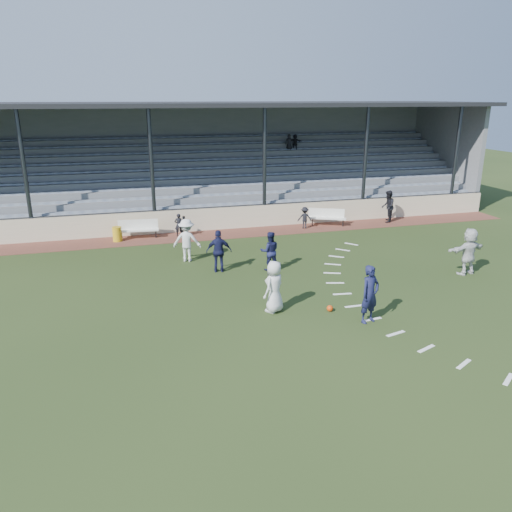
{
  "coord_description": "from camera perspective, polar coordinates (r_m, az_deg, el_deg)",
  "views": [
    {
      "loc": [
        -4.67,
        -14.43,
        6.93
      ],
      "look_at": [
        0.0,
        2.5,
        1.3
      ],
      "focal_mm": 35.0,
      "sensor_mm": 36.0,
      "label": 1
    }
  ],
  "objects": [
    {
      "name": "football",
      "position": [
        17.1,
        8.44,
        -5.94
      ],
      "size": [
        0.21,
        0.21,
        0.21
      ],
      "primitive_type": "sphere",
      "color": "#D8410C",
      "rests_on": "ground"
    },
    {
      "name": "bench_right",
      "position": [
        28.22,
        8.11,
        4.6
      ],
      "size": [
        1.99,
        1.26,
        0.95
      ],
      "rotation": [
        0.0,
        0.0,
        -0.43
      ],
      "color": "white",
      "rests_on": "cinder_track"
    },
    {
      "name": "sub_right",
      "position": [
        27.44,
        5.58,
        4.38
      ],
      "size": [
        0.84,
        0.6,
        1.19
      ],
      "primitive_type": "imported",
      "rotation": [
        0.0,
        0.0,
        2.92
      ],
      "color": "black",
      "rests_on": "cinder_track"
    },
    {
      "name": "cinder_track",
      "position": [
        26.29,
        -4.64,
        2.45
      ],
      "size": [
        34.0,
        2.0,
        0.02
      ],
      "primitive_type": "cube",
      "color": "brown",
      "rests_on": "ground"
    },
    {
      "name": "player_navy_wing",
      "position": [
        20.47,
        -4.26,
        0.55
      ],
      "size": [
        1.1,
        0.6,
        1.77
      ],
      "primitive_type": "imported",
      "rotation": [
        0.0,
        0.0,
        2.97
      ],
      "color": "#16183C",
      "rests_on": "ground"
    },
    {
      "name": "player_white_lead",
      "position": [
        16.64,
        2.09,
        -3.52
      ],
      "size": [
        1.03,
        0.98,
        1.78
      ],
      "primitive_type": "imported",
      "rotation": [
        0.0,
        0.0,
        3.8
      ],
      "color": "silver",
      "rests_on": "ground"
    },
    {
      "name": "sub_left_near",
      "position": [
        26.05,
        -8.82,
        3.53
      ],
      "size": [
        0.46,
        0.33,
        1.19
      ],
      "primitive_type": "imported",
      "rotation": [
        0.0,
        0.0,
        3.03
      ],
      "color": "black",
      "rests_on": "cinder_track"
    },
    {
      "name": "player_navy_mid",
      "position": [
        20.63,
        1.59,
        0.56
      ],
      "size": [
        0.88,
        0.73,
        1.65
      ],
      "primitive_type": "imported",
      "rotation": [
        0.0,
        0.0,
        3.01
      ],
      "color": "#16183C",
      "rests_on": "ground"
    },
    {
      "name": "sub_left_far",
      "position": [
        25.98,
        -8.21,
        3.39
      ],
      "size": [
        0.68,
        0.42,
        1.08
      ],
      "primitive_type": "imported",
      "rotation": [
        0.0,
        0.0,
        2.88
      ],
      "color": "black",
      "rests_on": "cinder_track"
    },
    {
      "name": "player_white_wing",
      "position": [
        21.96,
        -7.91,
        1.79
      ],
      "size": [
        1.38,
        1.06,
        1.89
      ],
      "primitive_type": "imported",
      "rotation": [
        0.0,
        0.0,
        2.81
      ],
      "color": "silver",
      "rests_on": "ground"
    },
    {
      "name": "retaining_wall",
      "position": [
        27.14,
        -5.1,
        4.22
      ],
      "size": [
        34.0,
        0.18,
        1.2
      ],
      "primitive_type": "cube",
      "color": "beige",
      "rests_on": "ground"
    },
    {
      "name": "grandstand",
      "position": [
        31.4,
        -6.76,
        8.99
      ],
      "size": [
        34.6,
        9.0,
        6.61
      ],
      "color": "slate",
      "rests_on": "ground"
    },
    {
      "name": "player_navy_lead",
      "position": [
        16.26,
        12.89,
        -4.28
      ],
      "size": [
        0.8,
        0.65,
        1.9
      ],
      "primitive_type": "imported",
      "rotation": [
        0.0,
        0.0,
        0.32
      ],
      "color": "#16183C",
      "rests_on": "ground"
    },
    {
      "name": "player_white_back",
      "position": [
        21.9,
        23.13,
        0.49
      ],
      "size": [
        1.85,
        0.83,
        1.93
      ],
      "primitive_type": "imported",
      "rotation": [
        0.0,
        0.0,
        3.29
      ],
      "color": "silver",
      "rests_on": "ground"
    },
    {
      "name": "penalty_arc",
      "position": [
        18.26,
        14.77,
        -5.13
      ],
      "size": [
        3.89,
        14.63,
        0.01
      ],
      "color": "white",
      "rests_on": "ground"
    },
    {
      "name": "official",
      "position": [
        29.63,
        14.82,
        5.5
      ],
      "size": [
        1.06,
        1.12,
        1.82
      ],
      "primitive_type": "imported",
      "rotation": [
        0.0,
        0.0,
        4.14
      ],
      "color": "black",
      "rests_on": "cinder_track"
    },
    {
      "name": "trash_bin",
      "position": [
        25.83,
        -15.57,
        2.43
      ],
      "size": [
        0.46,
        0.46,
        0.73
      ],
      "primitive_type": "cylinder",
      "color": "gold",
      "rests_on": "cinder_track"
    },
    {
      "name": "ground",
      "position": [
        16.67,
        2.3,
        -6.8
      ],
      "size": [
        90.0,
        90.0,
        0.0
      ],
      "primitive_type": "plane",
      "color": "#253515",
      "rests_on": "ground"
    },
    {
      "name": "bench_left",
      "position": [
        26.09,
        -13.3,
        3.21
      ],
      "size": [
        2.03,
        0.63,
        0.95
      ],
      "rotation": [
        0.0,
        0.0,
        -0.09
      ],
      "color": "white",
      "rests_on": "cinder_track"
    }
  ]
}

